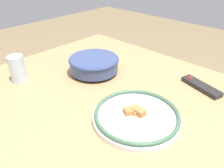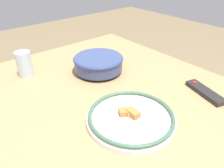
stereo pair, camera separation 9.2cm
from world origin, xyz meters
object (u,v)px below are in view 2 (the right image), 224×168
food_plate (131,117)px  drinking_glass (24,64)px  noodle_bowl (98,63)px  tv_remote (205,92)px

food_plate → drinking_glass: 0.60m
noodle_bowl → drinking_glass: drinking_glass is taller
noodle_bowl → tv_remote: noodle_bowl is taller
tv_remote → drinking_glass: size_ratio=1.59×
noodle_bowl → food_plate: bearing=-20.2°
tv_remote → noodle_bowl: bearing=132.8°
noodle_bowl → food_plate: 0.40m
drinking_glass → tv_remote: bearing=38.7°
noodle_bowl → tv_remote: (0.45, 0.22, -0.04)m
tv_remote → drinking_glass: (-0.65, -0.52, 0.05)m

